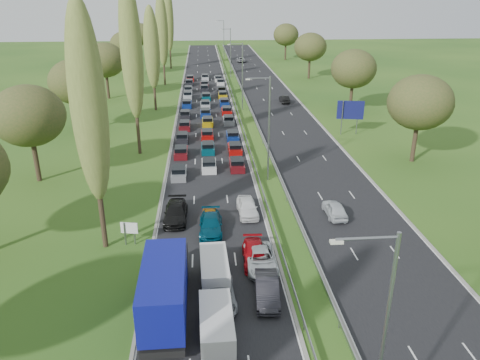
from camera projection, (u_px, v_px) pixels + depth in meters
name	position (u px, v px, depth m)	size (l,w,h in m)	color
ground	(241.00, 107.00, 88.67)	(260.00, 260.00, 0.00)	#224B17
near_carriageway	(206.00, 105.00, 90.48)	(10.50, 215.00, 0.04)	black
far_carriageway	(275.00, 104.00, 91.48)	(10.50, 215.00, 0.04)	black
central_reservation	(240.00, 101.00, 90.78)	(2.36, 215.00, 0.32)	gray
lamp_columns	(242.00, 77.00, 84.57)	(0.18, 140.18, 12.00)	gray
poplar_row	(144.00, 48.00, 71.91)	(2.80, 127.80, 22.44)	#2D2116
woodland_left	(70.00, 86.00, 67.78)	(8.00, 166.00, 11.10)	#2D2116
woodland_right	(369.00, 77.00, 74.92)	(8.00, 153.00, 11.10)	#2D2116
traffic_queue_fill	(206.00, 108.00, 85.77)	(9.14, 69.50, 0.80)	slate
near_car_3	(176.00, 213.00, 44.69)	(2.16, 5.30, 1.54)	black
near_car_6	(219.00, 294.00, 32.85)	(2.25, 4.89, 1.36)	gray
near_car_7	(211.00, 225.00, 42.46)	(2.07, 5.10, 1.48)	#053B50
near_car_8	(210.00, 218.00, 43.95)	(1.53, 3.81, 1.30)	#C0720C
near_car_9	(267.00, 290.00, 33.16)	(1.62, 4.66, 1.53)	black
near_car_10	(261.00, 259.00, 37.02)	(2.38, 5.15, 1.43)	#AEB5B8
near_car_11	(255.00, 255.00, 37.73)	(1.92, 4.72, 1.37)	#AB0A12
near_car_12	(247.00, 207.00, 45.80)	(1.85, 4.60, 1.57)	white
far_car_0	(335.00, 209.00, 45.52)	(1.73, 4.30, 1.46)	silver
far_car_1	(284.00, 99.00, 91.80)	(1.49, 4.26, 1.40)	black
far_car_2	(241.00, 60.00, 144.76)	(2.44, 5.28, 1.47)	gray
blue_lorry	(165.00, 287.00, 31.09)	(2.79, 10.05, 4.24)	black
white_van_front	(216.00, 324.00, 29.27)	(2.04, 5.21, 2.09)	silver
white_van_rear	(214.00, 269.00, 35.13)	(2.02, 5.15, 2.07)	silver
info_sign	(129.00, 230.00, 40.16)	(1.49, 0.39, 2.10)	gray
direction_sign	(350.00, 112.00, 70.54)	(3.95, 0.85, 5.20)	gray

